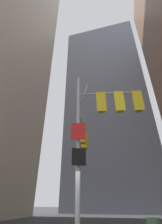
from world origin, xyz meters
name	(u,v)px	position (x,y,z in m)	size (l,w,h in m)	color
building_mid_block	(108,111)	(-0.49, 27.32, 20.57)	(16.14, 16.14, 41.14)	slate
signal_pole_assembly	(96,124)	(0.79, 0.59, 4.84)	(3.73, 2.67, 7.54)	#9EA0A3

